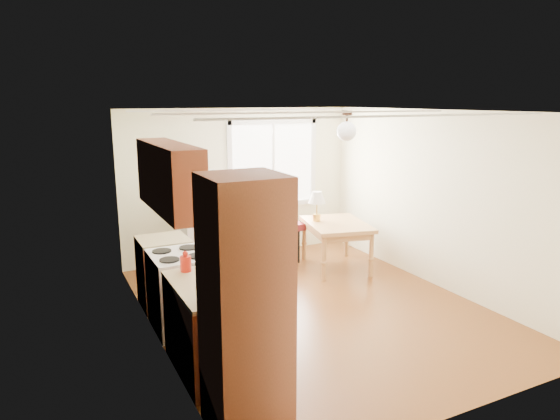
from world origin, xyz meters
TOP-DOWN VIEW (x-y plane):
  - room_shell at (0.00, 0.00)m, footprint 4.60×5.60m
  - kitchen_run at (-1.72, -0.63)m, footprint 0.65×3.40m
  - window_unit at (0.60, 2.47)m, footprint 1.64×0.05m
  - pendant_light at (0.70, 0.40)m, footprint 0.26×0.26m
  - refrigerator at (-0.88, 1.89)m, footprint 0.66×0.68m
  - bench at (0.10, 1.89)m, footprint 1.43×0.59m
  - dining_table at (1.11, 1.21)m, footprint 1.13×1.36m
  - chair at (0.38, 1.87)m, footprint 0.51×0.50m
  - table_lamp at (0.88, 1.44)m, footprint 0.27×0.27m
  - coffee_maker at (-1.72, -1.32)m, footprint 0.20×0.27m
  - kettle at (-1.77, -0.40)m, footprint 0.11×0.11m

SIDE VIEW (x-z plane):
  - bench at x=0.10m, z-range 0.26..0.91m
  - chair at x=0.38m, z-range 0.08..1.13m
  - dining_table at x=1.11m, z-range 0.27..1.01m
  - refrigerator at x=-0.88m, z-range 0.00..1.57m
  - kitchen_run at x=-1.72m, z-range -0.26..1.94m
  - kettle at x=-1.77m, z-range 0.88..1.10m
  - coffee_maker at x=-1.72m, z-range 0.85..1.25m
  - table_lamp at x=0.88m, z-range 0.85..1.32m
  - room_shell at x=0.00m, z-range -0.06..2.56m
  - window_unit at x=0.60m, z-range 0.79..2.31m
  - pendant_light at x=0.70m, z-range 2.04..2.44m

